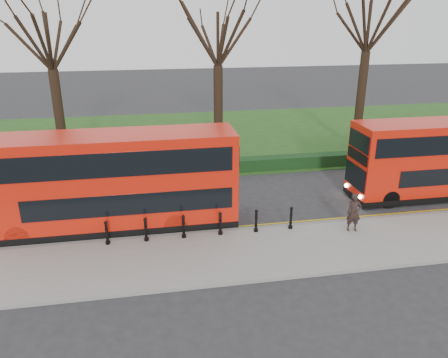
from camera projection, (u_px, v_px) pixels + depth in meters
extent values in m
plane|color=#28282B|center=(212.00, 224.00, 20.29)|extent=(120.00, 120.00, 0.00)
cube|color=gray|center=(223.00, 255.00, 17.51)|extent=(60.00, 4.00, 0.15)
cube|color=slate|center=(215.00, 232.00, 19.34)|extent=(60.00, 0.25, 0.16)
cube|color=#1F4517|center=(183.00, 138.00, 34.07)|extent=(60.00, 18.00, 0.06)
cube|color=black|center=(195.00, 168.00, 26.40)|extent=(60.00, 0.90, 0.80)
cube|color=yellow|center=(214.00, 231.00, 19.65)|extent=(60.00, 0.10, 0.01)
cube|color=yellow|center=(213.00, 229.00, 19.83)|extent=(60.00, 0.10, 0.01)
cylinder|color=black|center=(60.00, 119.00, 27.08)|extent=(0.60, 0.60, 6.03)
cylinder|color=black|center=(218.00, 113.00, 28.73)|extent=(0.60, 0.60, 6.05)
cylinder|color=black|center=(360.00, 102.00, 30.26)|extent=(0.60, 0.60, 6.76)
cylinder|color=black|center=(107.00, 233.00, 18.06)|extent=(0.15, 0.15, 1.00)
cylinder|color=black|center=(146.00, 230.00, 18.32)|extent=(0.15, 0.15, 1.00)
cylinder|color=black|center=(184.00, 227.00, 18.59)|extent=(0.15, 0.15, 1.00)
cylinder|color=black|center=(220.00, 224.00, 18.85)|extent=(0.15, 0.15, 1.00)
cylinder|color=black|center=(256.00, 221.00, 19.11)|extent=(0.15, 0.15, 1.00)
cylinder|color=black|center=(291.00, 218.00, 19.37)|extent=(0.15, 0.15, 1.00)
cube|color=red|center=(111.00, 179.00, 19.10)|extent=(10.93, 2.48, 4.03)
cube|color=black|center=(115.00, 222.00, 19.83)|extent=(10.95, 2.50, 0.30)
cube|color=black|center=(130.00, 205.00, 18.33)|extent=(8.75, 0.04, 0.94)
cube|color=black|center=(107.00, 166.00, 17.56)|extent=(10.34, 0.04, 1.04)
cylinder|color=black|center=(18.00, 236.00, 18.12)|extent=(0.99, 0.30, 0.99)
cylinder|color=black|center=(30.00, 214.00, 20.13)|extent=(0.99, 0.30, 0.99)
cylinder|color=black|center=(176.00, 224.00, 19.20)|extent=(0.99, 0.30, 0.99)
cylinder|color=black|center=(172.00, 204.00, 21.21)|extent=(0.99, 0.30, 0.99)
cube|color=red|center=(448.00, 156.00, 22.74)|extent=(10.12, 2.30, 3.73)
cube|color=black|center=(441.00, 190.00, 23.42)|extent=(10.14, 2.32, 0.28)
cube|color=black|center=(357.00, 156.00, 21.79)|extent=(0.06, 2.02, 0.51)
cylinder|color=black|center=(390.00, 199.00, 21.83)|extent=(0.92, 0.28, 0.92)
cylinder|color=black|center=(370.00, 184.00, 23.69)|extent=(0.92, 0.28, 0.92)
imported|color=black|center=(354.00, 213.00, 19.06)|extent=(0.69, 0.51, 1.74)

